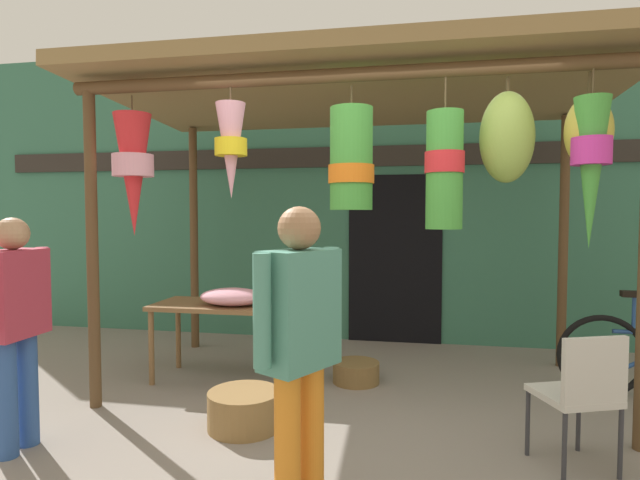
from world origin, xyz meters
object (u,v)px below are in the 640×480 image
Objects in this scene: folding_chair at (582,390)px; wicker_basket_by_table at (356,372)px; customer_foreground at (300,338)px; wicker_basket_spare at (244,410)px; vendor_in_orange at (15,316)px; display_table at (231,312)px; flower_heap_on_table at (234,297)px.

wicker_basket_by_table is at bearing 137.66° from folding_chair.
wicker_basket_spare is at bearing 122.95° from customer_foreground.
wicker_basket_by_table is 2.27m from customer_foreground.
display_table is at bearing 61.68° from vendor_in_orange.
flower_heap_on_table is 1.31m from wicker_basket_by_table.
display_table is 0.18m from flower_heap_on_table.
wicker_basket_by_table is at bearing 40.96° from vendor_in_orange.
vendor_in_orange is at bearing 169.07° from customer_foreground.
customer_foreground reaches higher than vendor_in_orange.
wicker_basket_spare is 1.64m from vendor_in_orange.
wicker_basket_spare is at bearing -64.55° from display_table.
wicker_basket_by_table is at bearing 7.28° from display_table.
customer_foreground is (1.05, -1.89, 0.13)m from flower_heap_on_table.
display_table reaches higher than wicker_basket_by_table.
customer_foreground reaches higher than wicker_basket_by_table.
flower_heap_on_table is 1.19m from wicker_basket_spare.
wicker_basket_by_table is 0.81× the size of wicker_basket_spare.
vendor_in_orange is (-1.32, -0.61, 0.75)m from wicker_basket_spare.
customer_foreground is (-1.53, -0.75, 0.42)m from folding_chair.
vendor_in_orange is (-0.86, -1.59, 0.25)m from display_table.
folding_chair is 0.53× the size of customer_foreground.
display_table is 0.93× the size of vendor_in_orange.
customer_foreground is at bearing -60.92° from flower_heap_on_table.
wicker_basket_spare is 1.42m from customer_foreground.
customer_foreground reaches higher than display_table.
vendor_in_orange is at bearing -118.32° from display_table.
flower_heap_on_table is 1.77m from vendor_in_orange.
flower_heap_on_table reaches higher than display_table.
wicker_basket_by_table is at bearing 59.13° from wicker_basket_spare.
folding_chair is 1.76m from customer_foreground.
folding_chair is 0.55× the size of vendor_in_orange.
vendor_in_orange is at bearing -121.17° from flower_heap_on_table.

